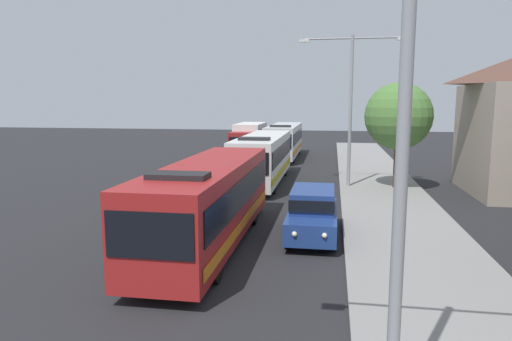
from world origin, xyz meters
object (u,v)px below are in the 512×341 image
object	(u,v)px
box_truck_oncoming	(249,139)
roadside_tree	(398,116)
streetlamp_near	(404,117)
bus_second_in_line	(263,157)
bus_lead	(209,200)
bus_middle	(284,140)
white_suv	(313,211)
streetlamp_mid	(351,96)

from	to	relation	value
box_truck_oncoming	roadside_tree	distance (m)	18.45
box_truck_oncoming	streetlamp_near	world-z (taller)	streetlamp_near
bus_second_in_line	bus_lead	bearing A→B (deg)	-90.00
bus_second_in_line	box_truck_oncoming	world-z (taller)	bus_second_in_line
bus_lead	bus_middle	bearing A→B (deg)	90.00
bus_second_in_line	bus_middle	world-z (taller)	same
white_suv	streetlamp_near	distance (m)	11.52
bus_second_in_line	white_suv	size ratio (longest dim) A/B	2.29
white_suv	box_truck_oncoming	xyz separation A→B (m)	(-7.00, 24.70, 0.67)
bus_lead	box_truck_oncoming	bearing A→B (deg)	97.15
bus_lead	roadside_tree	xyz separation A→B (m)	(8.16, 12.11, 2.68)
bus_lead	box_truck_oncoming	world-z (taller)	bus_lead
bus_lead	streetlamp_near	xyz separation A→B (m)	(5.40, -9.05, 3.36)
white_suv	streetlamp_near	xyz separation A→B (m)	(1.70, -10.66, 4.02)
streetlamp_near	roadside_tree	distance (m)	21.35
bus_second_in_line	white_suv	bearing A→B (deg)	-72.23
bus_second_in_line	streetlamp_mid	distance (m)	6.72
bus_lead	roadside_tree	bearing A→B (deg)	56.02
white_suv	roadside_tree	size ratio (longest dim) A/B	0.78
bus_second_in_line	streetlamp_mid	xyz separation A→B (m)	(5.40, -1.00, 3.88)
bus_second_in_line	roadside_tree	size ratio (longest dim) A/B	1.79
bus_lead	bus_middle	xyz separation A→B (m)	(-0.00, 26.43, -0.00)
bus_middle	streetlamp_mid	world-z (taller)	streetlamp_mid
bus_middle	white_suv	xyz separation A→B (m)	(3.70, -24.82, -0.66)
streetlamp_mid	bus_middle	bearing A→B (deg)	110.71
bus_second_in_line	streetlamp_near	size ratio (longest dim) A/B	1.40
streetlamp_near	roadside_tree	bearing A→B (deg)	82.56
white_suv	box_truck_oncoming	size ratio (longest dim) A/B	0.65
bus_second_in_line	box_truck_oncoming	xyz separation A→B (m)	(-3.30, 13.16, 0.02)
streetlamp_mid	bus_second_in_line	bearing A→B (deg)	169.55
streetlamp_mid	box_truck_oncoming	bearing A→B (deg)	121.57
box_truck_oncoming	streetlamp_mid	distance (m)	17.06
bus_second_in_line	roadside_tree	distance (m)	8.65
box_truck_oncoming	roadside_tree	xyz separation A→B (m)	(11.46, -14.20, 2.67)
bus_lead	bus_middle	distance (m)	26.43
white_suv	streetlamp_near	world-z (taller)	streetlamp_near
bus_second_in_line	bus_middle	bearing A→B (deg)	90.00
bus_lead	bus_second_in_line	size ratio (longest dim) A/B	1.02
roadside_tree	streetlamp_near	bearing A→B (deg)	-97.44
box_truck_oncoming	streetlamp_near	bearing A→B (deg)	-76.18
bus_lead	bus_middle	size ratio (longest dim) A/B	1.01
bus_middle	roadside_tree	xyz separation A→B (m)	(8.16, -14.32, 2.68)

